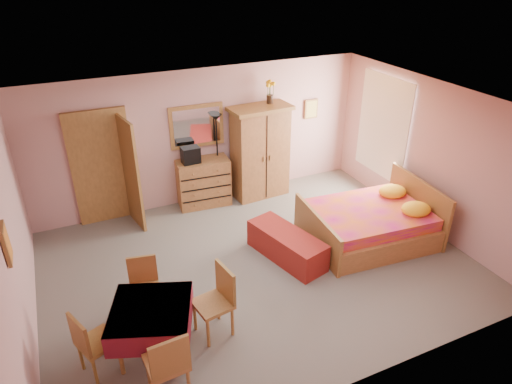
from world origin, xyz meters
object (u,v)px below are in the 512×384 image
bed (369,215)px  chair_east (213,303)px  chair_west (97,341)px  chair_north (145,290)px  chair_south (166,362)px  bench (287,245)px  chest_of_drawers (203,182)px  dining_table (153,329)px  sunflower_vase (270,92)px  wall_mirror (197,126)px  stereo (191,155)px  floor_lamp (218,158)px  wardrobe (260,152)px

bed → chair_east: size_ratio=2.13×
chair_west → chair_north: bearing=112.5°
bed → chair_south: bed is taller
bench → chest_of_drawers: bearing=105.5°
chest_of_drawers → dining_table: chest_of_drawers is taller
sunflower_vase → bench: sunflower_vase is taller
wall_mirror → chair_south: (-1.79, -4.19, -1.07)m
sunflower_vase → chair_east: bearing=-126.0°
bench → chair_north: 2.40m
wall_mirror → bed: size_ratio=0.50×
stereo → bed: size_ratio=0.16×
bench → chair_south: bearing=-144.5°
bench → chair_north: (-2.36, -0.38, 0.19)m
wall_mirror → chair_north: wall_mirror is taller
chair_south → wall_mirror: bearing=63.3°
chair_north → chest_of_drawers: bearing=-112.5°
wall_mirror → chest_of_drawers: bearing=-87.9°
bed → wall_mirror: bearing=135.0°
sunflower_vase → bench: 3.04m
chair_north → chair_west: size_ratio=0.97×
wall_mirror → dining_table: size_ratio=1.10×
wall_mirror → floor_lamp: wall_mirror is taller
floor_lamp → wardrobe: size_ratio=0.95×
dining_table → chair_west: 0.65m
dining_table → sunflower_vase: bearing=46.1°
chest_of_drawers → bench: 2.36m
stereo → chair_east: 3.46m
wall_mirror → chair_east: (-1.01, -3.53, -1.07)m
stereo → chair_west: bearing=-123.7°
chair_west → wardrobe: bearing=109.9°
chest_of_drawers → chair_west: (-2.43, -3.32, -0.03)m
wardrobe → chair_north: 3.89m
chair_east → chair_south: bearing=120.7°
bed → chair_south: bearing=-152.6°
chair_west → stereo: bearing=124.3°
stereo → dining_table: (-1.56, -3.29, -0.75)m
stereo → wardrobe: (1.39, -0.07, -0.16)m
bed → chair_east: 3.31m
floor_lamp → chair_north: bearing=-127.2°
wall_mirror → chair_west: wall_mirror is taller
floor_lamp → bench: floor_lamp is taller
wardrobe → chair_north: bearing=-142.6°
chair_east → wardrobe: bearing=-43.6°
chair_east → chair_west: bearing=80.4°
floor_lamp → bed: floor_lamp is taller
bench → chair_east: chair_east is taller
sunflower_vase → wardrobe: bearing=-156.6°
stereo → chair_east: (-0.79, -3.31, -0.61)m
bed → chair_east: (-3.16, -0.97, 0.01)m
wardrobe → wall_mirror: bearing=161.8°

